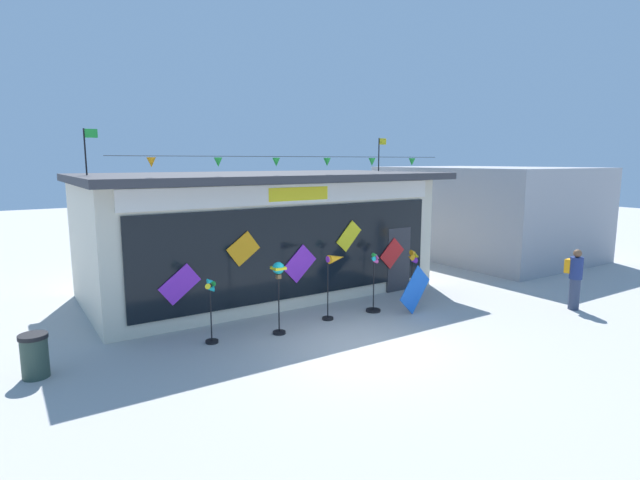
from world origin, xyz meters
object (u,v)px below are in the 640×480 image
wind_spinner_far_left (211,306)px  trash_bin (35,356)px  display_kite_on_ground (415,290)px  wind_spinner_center_left (335,268)px  kite_shop_building (259,232)px  wind_spinner_center_right (374,285)px  wind_spinner_right (413,266)px  wind_spinner_left (279,280)px  person_near_camera (575,278)px

wind_spinner_far_left → trash_bin: size_ratio=1.76×
display_kite_on_ground → wind_spinner_center_left: bearing=160.6°
kite_shop_building → wind_spinner_far_left: kite_shop_building is taller
wind_spinner_center_right → wind_spinner_right: (1.56, 0.15, 0.32)m
kite_shop_building → wind_spinner_center_left: 3.67m
wind_spinner_far_left → trash_bin: (-3.45, 0.11, -0.44)m
wind_spinner_left → wind_spinner_center_left: wind_spinner_left is taller
wind_spinner_center_right → display_kite_on_ground: size_ratio=1.42×
wind_spinner_far_left → wind_spinner_left: 1.64m
display_kite_on_ground → wind_spinner_left: bearing=172.9°
person_near_camera → trash_bin: person_near_camera is taller
kite_shop_building → wind_spinner_center_left: size_ratio=6.16×
wind_spinner_far_left → wind_spinner_right: (6.11, 0.03, 0.20)m
wind_spinner_far_left → display_kite_on_ground: size_ratio=1.30×
person_near_camera → display_kite_on_ground: 4.45m
wind_spinner_center_right → person_near_camera: bearing=-30.5°
wind_spinner_left → person_near_camera: (7.77, -2.66, -0.42)m
wind_spinner_far_left → person_near_camera: bearing=-17.5°
person_near_camera → wind_spinner_far_left: bearing=156.1°
person_near_camera → trash_bin: bearing=160.1°
kite_shop_building → display_kite_on_ground: kite_shop_building is taller
wind_spinner_far_left → wind_spinner_center_left: size_ratio=0.88×
trash_bin → wind_spinner_center_left: bearing=-1.0°
wind_spinner_far_left → trash_bin: wind_spinner_far_left is taller
trash_bin → kite_shop_building: bearing=28.5°
wind_spinner_right → trash_bin: (-9.56, 0.08, -0.63)m
wind_spinner_right → trash_bin: bearing=179.5°
kite_shop_building → wind_spinner_left: kite_shop_building is taller
wind_spinner_right → kite_shop_building: bearing=131.2°
wind_spinner_center_right → display_kite_on_ground: 1.11m
display_kite_on_ground → trash_bin: bearing=174.4°
display_kite_on_ground → wind_spinner_right: bearing=50.3°
wind_spinner_center_left → wind_spinner_left: bearing=-171.5°
wind_spinner_center_right → trash_bin: bearing=178.3°
wind_spinner_left → person_near_camera: size_ratio=1.03×
person_near_camera → wind_spinner_right: bearing=130.9°
wind_spinner_center_left → person_near_camera: size_ratio=1.01×
wind_spinner_left → wind_spinner_center_right: size_ratio=1.06×
trash_bin → person_near_camera: bearing=-13.4°
display_kite_on_ground → wind_spinner_center_right: bearing=144.8°
wind_spinner_far_left → wind_spinner_right: wind_spinner_right is taller
kite_shop_building → wind_spinner_right: 4.82m
wind_spinner_left → person_near_camera: bearing=-18.9°
kite_shop_building → wind_spinner_right: (3.13, -3.57, -0.80)m
wind_spinner_right → display_kite_on_ground: bearing=-129.7°
wind_spinner_center_left → wind_spinner_center_right: size_ratio=1.04×
wind_spinner_left → wind_spinner_center_right: bearing=2.9°
wind_spinner_center_right → kite_shop_building: bearing=112.9°
kite_shop_building → person_near_camera: (6.34, -6.54, -0.98)m
wind_spinner_center_left → wind_spinner_right: bearing=0.8°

